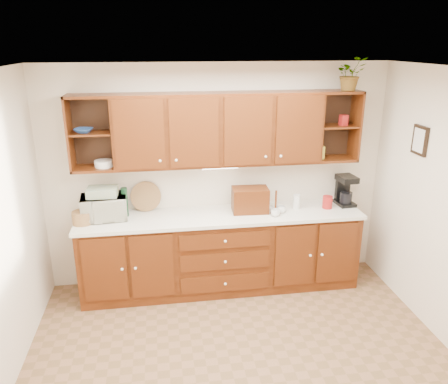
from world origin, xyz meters
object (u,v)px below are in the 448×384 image
object	(u,v)px
microwave	(104,207)
potted_plant	(351,74)
bread_box	(250,200)
coffee_maker	(345,190)

from	to	relation	value
microwave	potted_plant	xyz separation A→B (m)	(2.75, 0.04, 1.40)
bread_box	potted_plant	size ratio (longest dim) A/B	1.13
microwave	bread_box	xyz separation A→B (m)	(1.64, -0.03, 0.01)
microwave	bread_box	world-z (taller)	bread_box
coffee_maker	potted_plant	size ratio (longest dim) A/B	1.00
microwave	coffee_maker	world-z (taller)	coffee_maker
microwave	coffee_maker	distance (m)	2.82
potted_plant	microwave	bearing A→B (deg)	-179.24
bread_box	microwave	bearing A→B (deg)	-178.25
bread_box	coffee_maker	size ratio (longest dim) A/B	1.12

